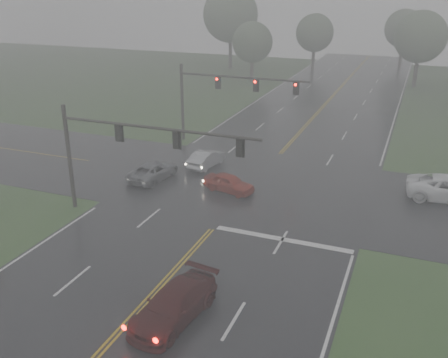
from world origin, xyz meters
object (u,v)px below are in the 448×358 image
at_px(sedan_silver, 207,167).
at_px(car_grey, 154,179).
at_px(sedan_maroon, 175,319).
at_px(signal_gantry_near, 122,144).
at_px(sedan_red, 229,191).
at_px(signal_gantry_far, 219,90).

distance_m(sedan_silver, car_grey, 5.00).
height_order(sedan_maroon, signal_gantry_near, signal_gantry_near).
relative_size(sedan_maroon, signal_gantry_near, 0.39).
height_order(sedan_red, car_grey, car_grey).
bearing_deg(sedan_silver, car_grey, 64.31).
bearing_deg(signal_gantry_far, sedan_red, -64.23).
bearing_deg(signal_gantry_near, car_grey, 104.13).
bearing_deg(sedan_maroon, signal_gantry_near, 140.32).
bearing_deg(sedan_silver, sedan_maroon, 117.03).
height_order(sedan_silver, signal_gantry_near, signal_gantry_near).
bearing_deg(sedan_red, signal_gantry_far, 38.46).
relative_size(sedan_maroon, sedan_silver, 1.24).
distance_m(sedan_red, signal_gantry_near, 9.49).
distance_m(sedan_maroon, sedan_silver, 20.49).
xyz_separation_m(sedan_silver, signal_gantry_near, (-1.09, -10.75, 5.08)).
distance_m(sedan_red, sedan_silver, 5.68).
distance_m(sedan_maroon, signal_gantry_near, 12.71).
bearing_deg(signal_gantry_far, sedan_silver, -76.88).
relative_size(sedan_red, signal_gantry_far, 0.31).
xyz_separation_m(signal_gantry_near, signal_gantry_far, (-0.40, 17.18, 0.09)).
xyz_separation_m(sedan_red, sedan_silver, (-3.69, 4.31, 0.00)).
distance_m(sedan_red, signal_gantry_far, 13.00).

